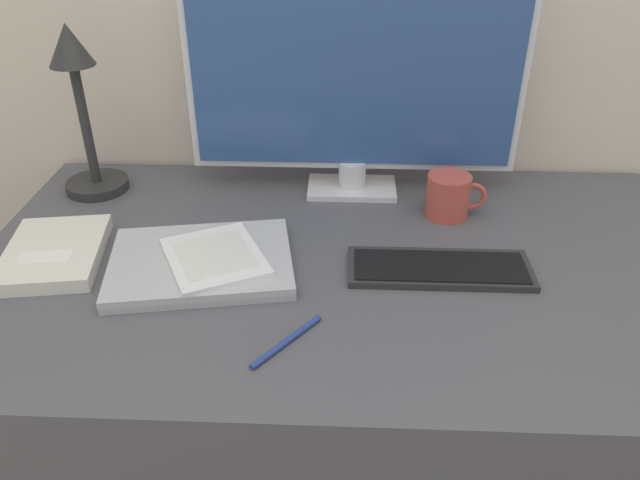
# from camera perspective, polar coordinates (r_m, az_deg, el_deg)

# --- Properties ---
(desk) EXTENTS (1.32, 0.76, 0.73)m
(desk) POSITION_cam_1_polar(r_m,az_deg,el_deg) (1.34, 2.17, -15.11)
(desk) COLOR #4C4C51
(desk) RESTS_ON ground_plane
(monitor) EXTENTS (0.66, 0.11, 0.47)m
(monitor) POSITION_cam_1_polar(r_m,az_deg,el_deg) (1.25, 3.22, 14.80)
(monitor) COLOR silver
(monitor) RESTS_ON desk
(keyboard) EXTENTS (0.31, 0.11, 0.01)m
(keyboard) POSITION_cam_1_polar(r_m,az_deg,el_deg) (1.08, 10.87, -2.55)
(keyboard) COLOR #282828
(keyboard) RESTS_ON desk
(laptop) EXTENTS (0.34, 0.28, 0.02)m
(laptop) POSITION_cam_1_polar(r_m,az_deg,el_deg) (1.09, -10.81, -2.03)
(laptop) COLOR #A3A3A8
(laptop) RESTS_ON desk
(ereader) EXTENTS (0.21, 0.23, 0.01)m
(ereader) POSITION_cam_1_polar(r_m,az_deg,el_deg) (1.07, -9.61, -1.52)
(ereader) COLOR white
(ereader) RESTS_ON laptop
(desk_lamp) EXTENTS (0.13, 0.13, 0.34)m
(desk_lamp) POSITION_cam_1_polar(r_m,az_deg,el_deg) (1.35, -21.06, 11.78)
(desk_lamp) COLOR #282828
(desk_lamp) RESTS_ON desk
(notebook) EXTENTS (0.19, 0.24, 0.03)m
(notebook) POSITION_cam_1_polar(r_m,az_deg,el_deg) (1.19, -23.13, -1.11)
(notebook) COLOR silver
(notebook) RESTS_ON desk
(coffee_mug) EXTENTS (0.12, 0.08, 0.08)m
(coffee_mug) POSITION_cam_1_polar(r_m,az_deg,el_deg) (1.24, 11.72, 3.98)
(coffee_mug) COLOR #B7473D
(coffee_mug) RESTS_ON desk
(pen) EXTENTS (0.10, 0.12, 0.01)m
(pen) POSITION_cam_1_polar(r_m,az_deg,el_deg) (0.92, -3.05, -9.23)
(pen) COLOR navy
(pen) RESTS_ON desk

